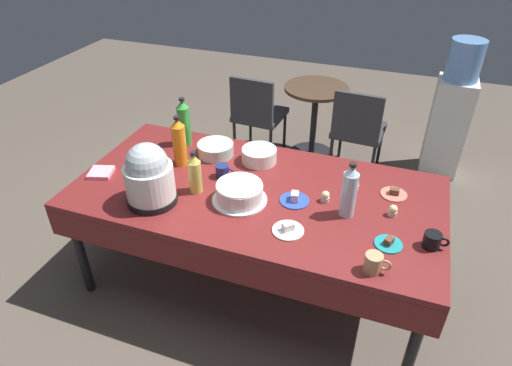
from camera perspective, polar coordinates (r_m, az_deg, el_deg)
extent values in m
plane|color=brown|center=(3.15, 0.00, -12.13)|extent=(9.00, 9.00, 0.00)
cube|color=maroon|center=(2.67, 0.00, -1.24)|extent=(2.20, 1.10, 0.04)
cylinder|color=black|center=(3.05, -21.77, -7.97)|extent=(0.06, 0.06, 0.71)
cylinder|color=black|center=(2.50, 19.75, -18.89)|extent=(0.06, 0.06, 0.71)
cylinder|color=black|center=(3.62, -12.76, 1.17)|extent=(0.06, 0.06, 0.71)
cylinder|color=black|center=(3.18, 20.70, -5.67)|extent=(0.06, 0.06, 0.71)
cube|color=maroon|center=(2.36, -4.58, -10.68)|extent=(2.20, 0.01, 0.18)
cube|color=maroon|center=(3.17, 3.35, 2.51)|extent=(2.20, 0.01, 0.18)
cylinder|color=silver|center=(2.57, -2.12, -2.17)|extent=(0.32, 0.32, 0.01)
cylinder|color=white|center=(2.54, -2.15, -1.21)|extent=(0.27, 0.27, 0.09)
cylinder|color=white|center=(2.51, -2.17, -0.25)|extent=(0.27, 0.27, 0.01)
cylinder|color=black|center=(2.62, -13.20, -1.94)|extent=(0.29, 0.29, 0.04)
cylinder|color=white|center=(2.56, -13.54, 0.21)|extent=(0.28, 0.28, 0.20)
sphere|color=#B2BCC1|center=(2.50, -13.89, 2.43)|extent=(0.24, 0.24, 0.24)
cylinder|color=#B2C6BC|center=(3.00, -5.23, 4.37)|extent=(0.24, 0.24, 0.08)
cylinder|color=silver|center=(2.91, 0.42, 3.60)|extent=(0.23, 0.23, 0.09)
cylinder|color=white|center=(2.36, 4.16, -6.11)|extent=(0.17, 0.17, 0.01)
cube|color=white|center=(2.35, 4.18, -5.62)|extent=(0.07, 0.07, 0.04)
cylinder|color=#2D2D33|center=(2.97, -14.85, 2.05)|extent=(0.17, 0.17, 0.01)
cube|color=white|center=(2.96, -14.93, 2.47)|extent=(0.06, 0.07, 0.04)
cylinder|color=#E07266|center=(2.74, 17.33, -1.39)|extent=(0.16, 0.16, 0.01)
cube|color=brown|center=(2.73, 17.40, -1.03)|extent=(0.06, 0.04, 0.03)
cylinder|color=teal|center=(2.37, 16.69, -7.55)|extent=(0.14, 0.14, 0.01)
cube|color=brown|center=(2.36, 16.78, -7.16)|extent=(0.05, 0.06, 0.04)
cylinder|color=#2D4CB2|center=(2.58, 4.99, -2.25)|extent=(0.17, 0.17, 0.01)
cube|color=beige|center=(2.56, 5.02, -1.73)|extent=(0.05, 0.07, 0.05)
cylinder|color=beige|center=(2.57, 17.17, -3.73)|extent=(0.05, 0.05, 0.03)
sphere|color=beige|center=(2.55, 17.28, -3.21)|extent=(0.05, 0.05, 0.05)
cylinder|color=beige|center=(2.59, 8.89, -2.04)|extent=(0.05, 0.05, 0.03)
sphere|color=beige|center=(2.57, 8.95, -1.53)|extent=(0.05, 0.05, 0.05)
cylinder|color=beige|center=(2.73, 12.60, -0.48)|extent=(0.05, 0.05, 0.03)
sphere|color=#6BC6B2|center=(2.71, 12.68, 0.02)|extent=(0.05, 0.05, 0.05)
cylinder|color=gold|center=(2.62, -7.85, 0.80)|extent=(0.08, 0.08, 0.20)
cone|color=gold|center=(2.55, -8.07, 3.16)|extent=(0.07, 0.07, 0.05)
cylinder|color=black|center=(2.54, -8.13, 3.81)|extent=(0.04, 0.04, 0.02)
cylinder|color=silver|center=(2.44, 11.86, -1.49)|extent=(0.09, 0.09, 0.26)
cone|color=silver|center=(2.36, 12.30, 1.61)|extent=(0.08, 0.08, 0.05)
cylinder|color=black|center=(2.34, 12.40, 2.31)|extent=(0.04, 0.04, 0.02)
cylinder|color=green|center=(3.12, -9.23, 7.29)|extent=(0.09, 0.09, 0.28)
cone|color=green|center=(3.06, -9.51, 10.02)|extent=(0.08, 0.08, 0.05)
cylinder|color=black|center=(3.04, -9.57, 10.60)|extent=(0.04, 0.04, 0.02)
cylinder|color=orange|center=(2.89, -9.82, 4.81)|extent=(0.09, 0.09, 0.27)
cone|color=orange|center=(2.81, -10.14, 7.68)|extent=(0.08, 0.08, 0.05)
cylinder|color=black|center=(2.80, -10.21, 8.30)|extent=(0.04, 0.04, 0.02)
cylinder|color=tan|center=(2.18, 14.86, -9.95)|extent=(0.09, 0.09, 0.10)
torus|color=tan|center=(2.18, 16.31, -10.13)|extent=(0.06, 0.01, 0.06)
cylinder|color=black|center=(2.41, 21.74, -6.88)|extent=(0.09, 0.09, 0.08)
torus|color=black|center=(2.41, 23.07, -7.04)|extent=(0.05, 0.01, 0.05)
cylinder|color=navy|center=(2.77, -4.38, 1.55)|extent=(0.08, 0.08, 0.08)
torus|color=navy|center=(2.75, -3.38, 1.43)|extent=(0.05, 0.01, 0.05)
cube|color=pink|center=(2.97, -19.36, 1.29)|extent=(0.18, 0.18, 0.02)
cube|color=#333338|center=(4.33, 0.54, 8.81)|extent=(0.47, 0.47, 0.05)
cube|color=#333338|center=(4.07, -0.57, 10.57)|extent=(0.42, 0.07, 0.40)
cylinder|color=black|center=(4.52, 3.70, 6.74)|extent=(0.03, 0.03, 0.40)
cylinder|color=black|center=(4.65, -0.72, 7.62)|extent=(0.03, 0.03, 0.40)
cylinder|color=black|center=(4.21, 1.88, 4.58)|extent=(0.03, 0.03, 0.40)
cylinder|color=black|center=(4.35, -2.78, 5.56)|extent=(0.03, 0.03, 0.40)
cube|color=#333338|center=(4.15, 13.11, 6.68)|extent=(0.46, 0.46, 0.05)
cube|color=#333338|center=(3.87, 12.91, 8.39)|extent=(0.42, 0.06, 0.40)
cylinder|color=black|center=(4.40, 15.66, 4.59)|extent=(0.03, 0.03, 0.40)
cylinder|color=black|center=(4.44, 10.87, 5.63)|extent=(0.03, 0.03, 0.40)
cylinder|color=black|center=(4.07, 14.74, 2.20)|extent=(0.03, 0.03, 0.40)
cylinder|color=black|center=(4.12, 9.59, 3.33)|extent=(0.03, 0.03, 0.40)
cylinder|color=#473323|center=(4.23, 7.80, 12.00)|extent=(0.60, 0.60, 0.03)
cylinder|color=black|center=(4.37, 7.45, 7.75)|extent=(0.06, 0.06, 0.67)
cylinder|color=black|center=(4.53, 7.13, 3.84)|extent=(0.44, 0.44, 0.02)
cube|color=silver|center=(4.38, 23.37, 6.59)|extent=(0.32, 0.32, 0.90)
cylinder|color=#6699D8|center=(4.16, 25.33, 14.13)|extent=(0.28, 0.28, 0.34)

